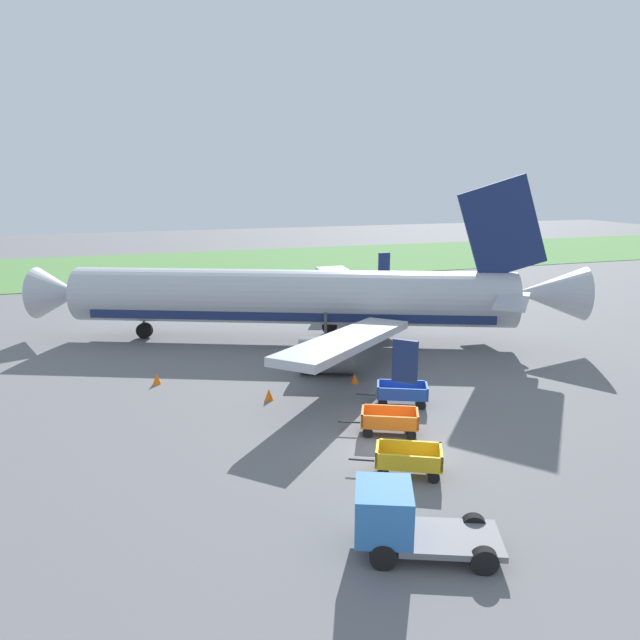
{
  "coord_description": "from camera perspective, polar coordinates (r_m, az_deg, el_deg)",
  "views": [
    {
      "loc": [
        -9.93,
        -20.39,
        11.04
      ],
      "look_at": [
        0.64,
        11.71,
        2.8
      ],
      "focal_mm": 32.74,
      "sensor_mm": 36.0,
      "label": 1
    }
  ],
  "objects": [
    {
      "name": "traffic_cone_mid_apron",
      "position": [
        33.43,
        -15.67,
        -5.56
      ],
      "size": [
        0.46,
        0.46,
        0.61
      ],
      "primitive_type": "cone",
      "color": "orange",
      "rests_on": "ground"
    },
    {
      "name": "baggage_cart_second_in_row",
      "position": [
        26.35,
        6.79,
        -9.73
      ],
      "size": [
        3.53,
        2.32,
        1.07
      ],
      "color": "orange",
      "rests_on": "ground"
    },
    {
      "name": "baggage_cart_nearest",
      "position": [
        23.11,
        8.62,
        -13.31
      ],
      "size": [
        3.51,
        2.37,
        1.07
      ],
      "color": "gold",
      "rests_on": "ground"
    },
    {
      "name": "traffic_cone_near_plane",
      "position": [
        32.41,
        3.4,
        -5.71
      ],
      "size": [
        0.43,
        0.43,
        0.56
      ],
      "primitive_type": "cone",
      "color": "orange",
      "rests_on": "ground"
    },
    {
      "name": "baggage_cart_third_in_row",
      "position": [
        29.61,
        8.0,
        -7.08
      ],
      "size": [
        3.54,
        2.3,
        1.07
      ],
      "color": "#234CB2",
      "rests_on": "ground"
    },
    {
      "name": "airplane",
      "position": [
        39.82,
        -1.34,
        2.13
      ],
      "size": [
        35.99,
        29.4,
        11.34
      ],
      "color": "#B2B7BC",
      "rests_on": "ground"
    },
    {
      "name": "grass_strip",
      "position": [
        78.0,
        -10.78,
        5.35
      ],
      "size": [
        220.0,
        28.0,
        0.06
      ],
      "primitive_type": "cube",
      "color": "#518442",
      "rests_on": "ground"
    },
    {
      "name": "ground_plane",
      "position": [
        25.22,
        7.12,
        -12.37
      ],
      "size": [
        220.0,
        220.0,
        0.0
      ],
      "primitive_type": "plane",
      "color": "slate"
    },
    {
      "name": "traffic_cone_by_carts",
      "position": [
        30.09,
        -5.02,
        -7.26
      ],
      "size": [
        0.46,
        0.46,
        0.6
      ],
      "primitive_type": "cone",
      "color": "orange",
      "rests_on": "ground"
    },
    {
      "name": "service_truck_beside_carts",
      "position": [
        18.63,
        7.78,
        -18.68
      ],
      "size": [
        4.77,
        3.43,
        2.1
      ],
      "color": "slate",
      "rests_on": "ground"
    }
  ]
}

